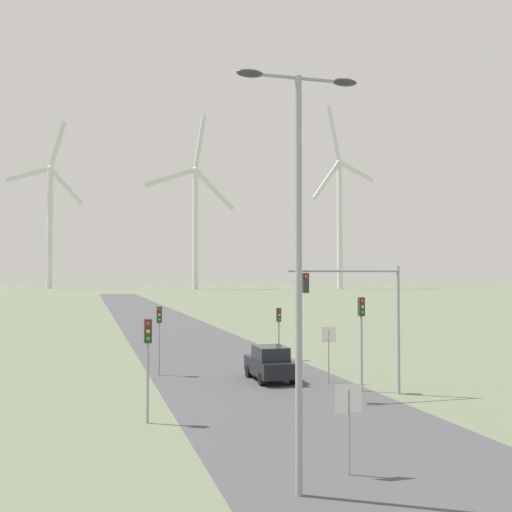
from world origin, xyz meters
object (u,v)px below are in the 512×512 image
at_px(traffic_light_post_near_left, 148,347).
at_px(traffic_light_post_near_right, 362,323).
at_px(stop_sign_near, 349,411).
at_px(traffic_light_post_mid_left, 159,325).
at_px(stop_sign_far, 329,344).
at_px(streetlamp, 299,232).
at_px(traffic_light_post_mid_right, 279,322).
at_px(wind_turbine_right, 340,210).
at_px(traffic_light_mast_overhead, 360,301).
at_px(car_approaching, 270,363).
at_px(wind_turbine_left, 50,215).
at_px(wind_turbine_center, 195,214).

relative_size(traffic_light_post_near_left, traffic_light_post_near_right, 0.87).
relative_size(stop_sign_near, traffic_light_post_mid_left, 0.66).
bearing_deg(stop_sign_near, stop_sign_far, 69.56).
distance_m(streetlamp, traffic_light_post_mid_left, 19.70).
bearing_deg(traffic_light_post_mid_right, traffic_light_post_near_left, -124.20).
bearing_deg(wind_turbine_right, stop_sign_near, -113.72).
relative_size(streetlamp, stop_sign_far, 3.70).
bearing_deg(traffic_light_post_near_right, wind_turbine_right, 66.50).
xyz_separation_m(traffic_light_post_mid_left, traffic_light_mast_overhead, (8.30, -8.39, 1.58)).
bearing_deg(traffic_light_post_mid_left, traffic_light_post_near_left, -98.83).
bearing_deg(wind_turbine_right, stop_sign_far, -113.94).
bearing_deg(traffic_light_post_near_right, traffic_light_post_mid_right, 92.77).
distance_m(traffic_light_post_near_left, car_approaching, 10.48).
bearing_deg(car_approaching, traffic_light_post_mid_right, 68.58).
distance_m(stop_sign_far, traffic_light_post_near_right, 2.77).
xyz_separation_m(traffic_light_post_mid_right, car_approaching, (-2.86, -7.30, -1.59)).
height_order(stop_sign_far, traffic_light_post_mid_right, traffic_light_post_mid_right).
bearing_deg(wind_turbine_right, traffic_light_post_near_right, -113.50).
relative_size(stop_sign_near, car_approaching, 0.62).
xyz_separation_m(streetlamp, stop_sign_near, (1.89, 1.10, -4.95)).
height_order(traffic_light_post_mid_left, wind_turbine_right, wind_turbine_right).
height_order(traffic_light_post_near_left, traffic_light_post_mid_right, traffic_light_post_near_left).
xyz_separation_m(traffic_light_post_near_left, wind_turbine_right, (94.53, 196.61, 28.44)).
xyz_separation_m(stop_sign_far, wind_turbine_right, (84.70, 190.80, 29.27)).
bearing_deg(traffic_light_post_near_right, traffic_light_post_near_left, -161.94).
xyz_separation_m(stop_sign_far, traffic_light_post_near_right, (0.73, -2.37, 1.25)).
relative_size(traffic_light_post_near_right, wind_turbine_left, 0.07).
relative_size(traffic_light_mast_overhead, wind_turbine_left, 0.09).
bearing_deg(stop_sign_far, wind_turbine_right, 66.06).
bearing_deg(traffic_light_post_mid_left, wind_turbine_left, 94.80).
height_order(streetlamp, traffic_light_post_near_right, streetlamp).
distance_m(stop_sign_far, traffic_light_post_near_left, 11.44).
bearing_deg(traffic_light_post_near_right, wind_turbine_left, 96.86).
relative_size(streetlamp, traffic_light_post_near_left, 2.76).
distance_m(traffic_light_mast_overhead, car_approaching, 6.78).
height_order(streetlamp, traffic_light_mast_overhead, streetlamp).
height_order(streetlamp, wind_turbine_right, wind_turbine_right).
relative_size(stop_sign_far, traffic_light_post_near_left, 0.75).
xyz_separation_m(stop_sign_far, traffic_light_post_near_left, (-9.83, -5.81, 0.83)).
distance_m(traffic_light_post_near_right, wind_turbine_left, 230.92).
relative_size(traffic_light_mast_overhead, wind_turbine_right, 0.08).
xyz_separation_m(stop_sign_far, traffic_light_mast_overhead, (0.14, -3.47, 2.34)).
xyz_separation_m(stop_sign_near, traffic_light_post_mid_right, (5.12, 22.17, 0.73)).
bearing_deg(wind_turbine_left, traffic_light_post_mid_left, -85.20).
height_order(stop_sign_far, traffic_light_post_mid_left, traffic_light_post_mid_left).
relative_size(traffic_light_post_mid_left, car_approaching, 0.93).
bearing_deg(traffic_light_post_near_left, stop_sign_near, -56.73).
bearing_deg(traffic_light_mast_overhead, wind_turbine_left, 96.69).
xyz_separation_m(car_approaching, wind_turbine_center, (30.82, 198.28, 28.07)).
relative_size(stop_sign_near, traffic_light_mast_overhead, 0.42).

